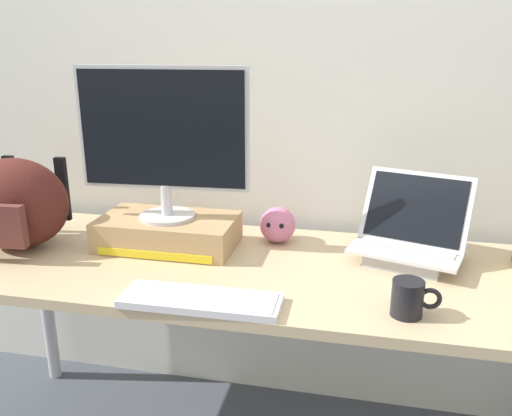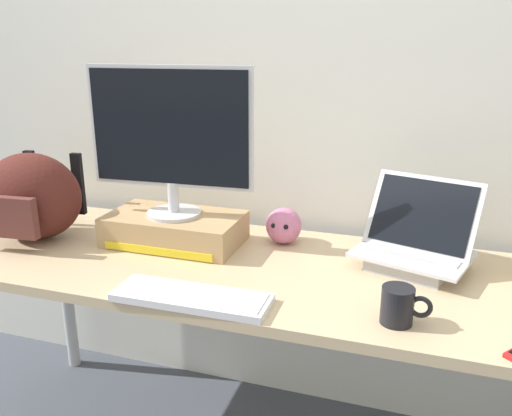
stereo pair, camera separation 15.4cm
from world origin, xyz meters
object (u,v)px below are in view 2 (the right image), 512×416
object	(u,v)px
external_keyboard	(192,297)
plush_toy	(284,226)
desktop_monitor	(170,136)
coffee_mug	(399,305)
open_laptop	(414,251)
toner_box_yellow	(175,229)
messenger_backpack	(32,197)

from	to	relation	value
external_keyboard	plush_toy	xyz separation A→B (m)	(0.12, 0.48, 0.05)
desktop_monitor	coffee_mug	bearing A→B (deg)	-26.02
open_laptop	desktop_monitor	bearing A→B (deg)	-160.02
toner_box_yellow	coffee_mug	bearing A→B (deg)	-22.77
desktop_monitor	plush_toy	size ratio (longest dim) A/B	4.54
open_laptop	messenger_backpack	distance (m)	1.25
messenger_backpack	open_laptop	bearing A→B (deg)	2.14
messenger_backpack	plush_toy	xyz separation A→B (m)	(0.82, 0.22, -0.09)
open_laptop	external_keyboard	world-z (taller)	open_laptop
coffee_mug	messenger_backpack	bearing A→B (deg)	170.34
external_keyboard	messenger_backpack	distance (m)	0.76
messenger_backpack	coffee_mug	size ratio (longest dim) A/B	2.98
desktop_monitor	messenger_backpack	size ratio (longest dim) A/B	1.52
desktop_monitor	external_keyboard	world-z (taller)	desktop_monitor
coffee_mug	plush_toy	distance (m)	0.59
toner_box_yellow	external_keyboard	size ratio (longest dim) A/B	1.06
toner_box_yellow	messenger_backpack	bearing A→B (deg)	-167.42
desktop_monitor	messenger_backpack	xyz separation A→B (m)	(-0.47, -0.10, -0.21)
external_keyboard	plush_toy	world-z (taller)	plush_toy
external_keyboard	coffee_mug	world-z (taller)	coffee_mug
toner_box_yellow	plush_toy	world-z (taller)	plush_toy
open_laptop	toner_box_yellow	bearing A→B (deg)	-160.11
desktop_monitor	coffee_mug	distance (m)	0.87
messenger_backpack	plush_toy	world-z (taller)	messenger_backpack
open_laptop	plush_toy	size ratio (longest dim) A/B	3.15
external_keyboard	messenger_backpack	world-z (taller)	messenger_backpack
messenger_backpack	coffee_mug	world-z (taller)	messenger_backpack
desktop_monitor	coffee_mug	world-z (taller)	desktop_monitor
desktop_monitor	plush_toy	distance (m)	0.47
external_keyboard	plush_toy	bearing A→B (deg)	75.48
desktop_monitor	plush_toy	world-z (taller)	desktop_monitor
toner_box_yellow	open_laptop	bearing A→B (deg)	2.91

